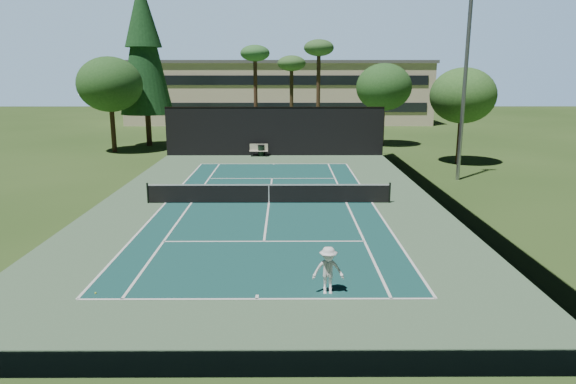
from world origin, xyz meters
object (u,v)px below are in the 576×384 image
at_px(tennis_ball_a, 96,293).
at_px(tennis_ball_c, 258,185).
at_px(tennis_ball_b, 271,198).
at_px(trash_bin, 261,150).
at_px(player, 328,270).
at_px(park_bench, 259,150).
at_px(tennis_net, 269,193).
at_px(tennis_ball_d, 201,190).

xyz_separation_m(tennis_ball_a, tennis_ball_c, (4.27, 15.71, 0.00)).
relative_size(tennis_ball_b, trash_bin, 0.08).
height_order(tennis_ball_a, tennis_ball_b, tennis_ball_b).
height_order(player, tennis_ball_c, player).
bearing_deg(park_bench, trash_bin, 26.50).
xyz_separation_m(tennis_net, tennis_ball_c, (-0.80, 4.25, -0.53)).
bearing_deg(tennis_ball_a, park_bench, 82.12).
bearing_deg(tennis_net, tennis_ball_c, 100.67).
relative_size(tennis_ball_b, park_bench, 0.05).
distance_m(tennis_net, player, 11.65).
relative_size(tennis_ball_b, tennis_ball_d, 1.01).
height_order(tennis_ball_d, park_bench, park_bench).
bearing_deg(tennis_ball_a, tennis_net, 66.16).
distance_m(player, park_bench, 27.27).
xyz_separation_m(tennis_ball_a, tennis_ball_d, (0.99, 14.36, 0.01)).
distance_m(tennis_net, tennis_ball_d, 5.03).
height_order(tennis_ball_b, park_bench, park_bench).
bearing_deg(tennis_ball_d, player, -66.32).
bearing_deg(tennis_ball_c, tennis_ball_b, -74.21).
relative_size(tennis_ball_a, tennis_ball_d, 0.84).
bearing_deg(tennis_ball_c, tennis_ball_a, -105.19).
bearing_deg(player, tennis_ball_b, 98.94).
bearing_deg(tennis_ball_d, tennis_ball_a, -93.93).
height_order(tennis_ball_b, tennis_ball_c, tennis_ball_b).
bearing_deg(tennis_ball_d, tennis_ball_c, 22.41).
distance_m(tennis_ball_c, tennis_ball_d, 3.55).
bearing_deg(tennis_ball_d, tennis_ball_b, -23.60).
bearing_deg(tennis_ball_b, tennis_net, -95.28).
height_order(tennis_ball_b, tennis_ball_d, same).
bearing_deg(tennis_ball_a, tennis_ball_b, 67.60).
distance_m(tennis_ball_a, trash_bin, 27.44).
bearing_deg(tennis_net, tennis_ball_b, 84.72).
bearing_deg(park_bench, tennis_ball_a, -97.88).
relative_size(tennis_ball_c, tennis_ball_d, 0.85).
bearing_deg(player, tennis_ball_c, 100.22).
relative_size(tennis_ball_d, park_bench, 0.05).
bearing_deg(tennis_ball_a, tennis_ball_c, 74.81).
distance_m(tennis_ball_a, tennis_ball_b, 13.55).
bearing_deg(player, tennis_ball_d, 113.05).
bearing_deg(park_bench, player, -82.57).
xyz_separation_m(player, trash_bin, (-3.34, 27.13, -0.29)).
distance_m(tennis_net, park_bench, 15.66).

